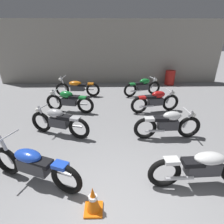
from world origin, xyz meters
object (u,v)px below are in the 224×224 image
motorcycle_right_row_0 (203,167)px  motorcycle_left_row_3 (77,87)px  motorcycle_left_row_1 (59,121)px  motorcycle_right_row_2 (156,101)px  traffic_cone (93,200)px  motorcycle_left_row_0 (33,165)px  motorcycle_right_row_1 (168,124)px  oil_drum (170,78)px  motorcycle_left_row_2 (69,101)px  motorcycle_right_row_3 (143,87)px

motorcycle_right_row_0 → motorcycle_left_row_3: bearing=120.6°
motorcycle_right_row_0 → motorcycle_left_row_1: bearing=148.7°
motorcycle_right_row_2 → traffic_cone: 4.72m
motorcycle_left_row_0 → motorcycle_left_row_1: 1.88m
motorcycle_left_row_0 → motorcycle_left_row_3: 5.51m
traffic_cone → motorcycle_right_row_1: bearing=49.3°
motorcycle_left_row_0 → motorcycle_left_row_1: size_ratio=1.09×
oil_drum → traffic_cone: bearing=-115.9°
motorcycle_left_row_1 → traffic_cone: bearing=-65.0°
motorcycle_left_row_1 → motorcycle_left_row_2: 1.74m
motorcycle_right_row_1 → traffic_cone: bearing=-130.7°
motorcycle_left_row_0 → motorcycle_right_row_1: size_ratio=1.04×
motorcycle_left_row_2 → traffic_cone: bearing=-74.0°
motorcycle_left_row_0 → motorcycle_right_row_3: motorcycle_left_row_0 is taller
motorcycle_left_row_2 → motorcycle_right_row_0: 5.04m
motorcycle_left_row_2 → motorcycle_left_row_3: 1.89m
motorcycle_left_row_2 → motorcycle_right_row_3: bearing=31.0°
motorcycle_left_row_3 → motorcycle_right_row_3: (3.20, 0.04, 0.01)m
motorcycle_left_row_0 → motorcycle_left_row_1: motorcycle_left_row_0 is taller
motorcycle_right_row_2 → motorcycle_left_row_2: bearing=178.6°
oil_drum → motorcycle_left_row_0: bearing=-124.7°
motorcycle_right_row_2 → motorcycle_left_row_3: bearing=149.3°
motorcycle_left_row_2 → traffic_cone: motorcycle_left_row_2 is taller
motorcycle_left_row_1 → motorcycle_left_row_3: motorcycle_left_row_3 is taller
oil_drum → motorcycle_right_row_3: bearing=-135.2°
motorcycle_left_row_3 → motorcycle_right_row_2: (3.33, -1.97, 0.01)m
motorcycle_left_row_0 → traffic_cone: (1.23, -0.68, -0.19)m
motorcycle_left_row_2 → motorcycle_right_row_3: size_ratio=1.01×
motorcycle_left_row_1 → motorcycle_left_row_2: same height
motorcycle_right_row_2 → traffic_cone: (-2.12, -4.22, -0.20)m
motorcycle_right_row_0 → motorcycle_right_row_2: (-0.01, 3.68, 0.01)m
motorcycle_left_row_2 → motorcycle_right_row_2: same height
motorcycle_left_row_0 → motorcycle_right_row_2: bearing=46.5°
motorcycle_left_row_0 → motorcycle_left_row_3: same height
motorcycle_left_row_3 → motorcycle_right_row_2: motorcycle_left_row_3 is taller
motorcycle_right_row_0 → motorcycle_right_row_1: bearing=94.2°
motorcycle_left_row_1 → motorcycle_right_row_2: bearing=26.6°
motorcycle_left_row_1 → motorcycle_right_row_1: (3.19, -0.24, 0.00)m
motorcycle_right_row_0 → traffic_cone: 2.21m
motorcycle_left_row_1 → motorcycle_left_row_3: (-0.02, 3.63, -0.01)m
oil_drum → motorcycle_left_row_3: bearing=-158.7°
motorcycle_left_row_3 → traffic_cone: 6.31m
motorcycle_left_row_1 → traffic_cone: (1.20, -2.56, -0.20)m
motorcycle_left_row_0 → motorcycle_left_row_2: bearing=90.0°
motorcycle_left_row_2 → motorcycle_left_row_1: bearing=-88.8°
motorcycle_left_row_1 → oil_drum: (5.18, 5.66, -0.03)m
motorcycle_left_row_3 → motorcycle_right_row_3: bearing=0.8°
traffic_cone → motorcycle_right_row_2: bearing=63.4°
traffic_cone → motorcycle_left_row_3: bearing=101.1°
motorcycle_right_row_0 → motorcycle_left_row_0: bearing=177.6°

